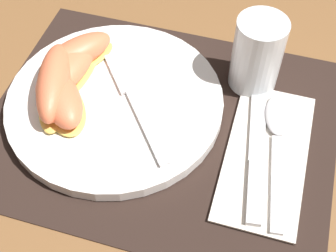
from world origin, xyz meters
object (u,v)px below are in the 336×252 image
at_px(knife, 257,151).
at_px(citrus_wedge_0, 77,55).
at_px(spoon, 278,131).
at_px(juice_glass, 257,57).
at_px(citrus_wedge_3, 62,100).
at_px(citrus_wedge_1, 67,69).
at_px(fork, 133,96).
at_px(citrus_wedge_2, 55,84).
at_px(plate, 115,102).

xyz_separation_m(knife, citrus_wedge_0, (-0.25, 0.07, 0.03)).
bearing_deg(spoon, juice_glass, 119.78).
relative_size(citrus_wedge_0, citrus_wedge_3, 1.05).
relative_size(juice_glass, citrus_wedge_1, 0.77).
xyz_separation_m(spoon, citrus_wedge_0, (-0.27, 0.03, 0.02)).
bearing_deg(citrus_wedge_0, citrus_wedge_1, -95.77).
height_order(juice_glass, fork, juice_glass).
relative_size(citrus_wedge_1, citrus_wedge_3, 1.19).
bearing_deg(citrus_wedge_2, citrus_wedge_0, 87.05).
xyz_separation_m(plate, spoon, (0.21, 0.01, -0.00)).
height_order(citrus_wedge_1, citrus_wedge_3, citrus_wedge_3).
bearing_deg(citrus_wedge_1, citrus_wedge_0, 84.23).
relative_size(plate, fork, 1.70).
bearing_deg(citrus_wedge_2, citrus_wedge_1, 89.33).
height_order(juice_glass, citrus_wedge_0, juice_glass).
height_order(fork, citrus_wedge_2, citrus_wedge_2).
xyz_separation_m(plate, fork, (0.02, 0.01, 0.01)).
relative_size(juice_glass, citrus_wedge_2, 0.73).
relative_size(knife, citrus_wedge_2, 1.47).
xyz_separation_m(citrus_wedge_2, citrus_wedge_3, (0.02, -0.02, -0.00)).
bearing_deg(citrus_wedge_2, spoon, 5.55).
bearing_deg(citrus_wedge_0, knife, -14.86).
xyz_separation_m(spoon, citrus_wedge_2, (-0.28, -0.03, 0.03)).
xyz_separation_m(spoon, fork, (-0.18, -0.00, 0.01)).
xyz_separation_m(knife, citrus_wedge_1, (-0.26, 0.04, 0.02)).
distance_m(knife, citrus_wedge_2, 0.26).
relative_size(fork, citrus_wedge_0, 1.42).
height_order(plate, fork, fork).
bearing_deg(fork, spoon, 1.43).
distance_m(plate, juice_glass, 0.19).
relative_size(spoon, fork, 1.19).
bearing_deg(fork, juice_glass, 31.57).
xyz_separation_m(citrus_wedge_0, citrus_wedge_3, (0.01, -0.08, 0.00)).
relative_size(juice_glass, spoon, 0.52).
height_order(juice_glass, spoon, juice_glass).
bearing_deg(citrus_wedge_3, citrus_wedge_1, 107.19).
bearing_deg(citrus_wedge_0, plate, -33.29).
distance_m(knife, citrus_wedge_0, 0.26).
bearing_deg(spoon, citrus_wedge_1, 178.79).
relative_size(juice_glass, knife, 0.50).
distance_m(knife, fork, 0.17).
xyz_separation_m(knife, fork, (-0.16, 0.03, 0.01)).
bearing_deg(juice_glass, citrus_wedge_1, -162.15).
xyz_separation_m(spoon, citrus_wedge_1, (-0.28, 0.01, 0.02)).
height_order(spoon, citrus_wedge_3, citrus_wedge_3).
height_order(fork, citrus_wedge_0, citrus_wedge_0).
height_order(plate, knife, plate).
bearing_deg(citrus_wedge_2, citrus_wedge_3, -48.70).
bearing_deg(spoon, citrus_wedge_3, -170.12).
bearing_deg(spoon, fork, -178.57).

